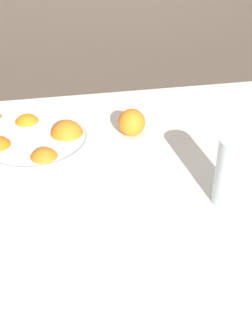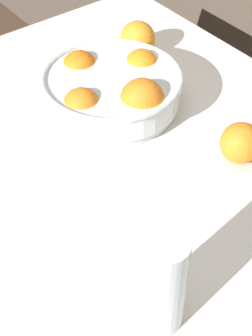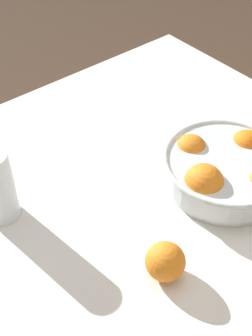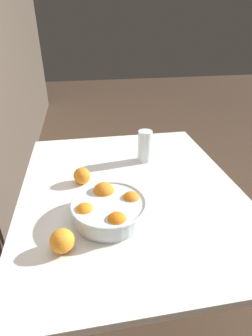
% 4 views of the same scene
% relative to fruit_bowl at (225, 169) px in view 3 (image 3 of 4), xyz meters
% --- Properties ---
extents(dining_table, '(1.12, 0.92, 0.76)m').
position_rel_fruit_bowl_xyz_m(dining_table, '(0.18, -0.11, -0.13)').
color(dining_table, white).
rests_on(dining_table, ground_plane).
extents(fruit_bowl, '(0.27, 0.27, 0.10)m').
position_rel_fruit_bowl_xyz_m(fruit_bowl, '(0.00, 0.00, 0.00)').
color(fruit_bowl, silver).
rests_on(fruit_bowl, dining_table).
extents(orange_loose_near_bowl, '(0.07, 0.07, 0.07)m').
position_rel_fruit_bowl_xyz_m(orange_loose_near_bowl, '(0.25, 0.09, -0.01)').
color(orange_loose_near_bowl, orange).
rests_on(orange_loose_near_bowl, dining_table).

